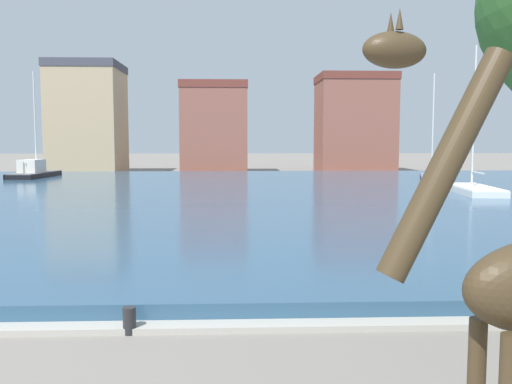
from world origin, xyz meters
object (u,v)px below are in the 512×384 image
sailboat_white (471,192)px  sailboat_navy (432,180)px  sailboat_black (37,174)px  mooring_bollard (129,321)px

sailboat_white → sailboat_navy: bearing=82.6°
sailboat_black → sailboat_white: bearing=-26.4°
sailboat_navy → mooring_bollard: size_ratio=19.02×
sailboat_black → sailboat_navy: bearing=-8.8°
sailboat_white → sailboat_black: bearing=153.6°
sailboat_white → sailboat_navy: 10.48m
sailboat_white → mooring_bollard: (-16.18, -22.90, -0.21)m
sailboat_white → sailboat_navy: (1.34, 10.39, -0.06)m
sailboat_navy → mooring_bollard: (-17.52, -33.29, -0.15)m
sailboat_navy → sailboat_black: (-32.33, 5.00, 0.24)m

